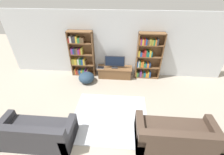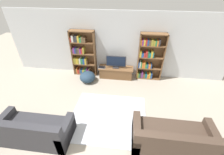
{
  "view_description": "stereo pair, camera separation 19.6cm",
  "coord_description": "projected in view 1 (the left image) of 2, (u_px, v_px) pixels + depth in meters",
  "views": [
    {
      "loc": [
        0.35,
        -1.41,
        3.54
      ],
      "look_at": [
        0.01,
        2.81,
        0.7
      ],
      "focal_mm": 24.0,
      "sensor_mm": 36.0,
      "label": 1
    },
    {
      "loc": [
        0.55,
        -1.39,
        3.54
      ],
      "look_at": [
        0.01,
        2.81,
        0.7
      ],
      "focal_mm": 24.0,
      "sensor_mm": 36.0,
      "label": 2
    }
  ],
  "objects": [
    {
      "name": "wall_back",
      "position": [
        115.0,
        45.0,
        5.94
      ],
      "size": [
        8.8,
        0.06,
        2.6
      ],
      "color": "silver",
      "rests_on": "ground_plane"
    },
    {
      "name": "bookshelf_left",
      "position": [
        81.0,
        55.0,
        6.11
      ],
      "size": [
        0.98,
        0.3,
        1.89
      ],
      "color": "brown",
      "rests_on": "ground_plane"
    },
    {
      "name": "bookshelf_right",
      "position": [
        147.0,
        57.0,
        5.92
      ],
      "size": [
        0.98,
        0.3,
        1.89
      ],
      "color": "brown",
      "rests_on": "ground_plane"
    },
    {
      "name": "tv_stand",
      "position": [
        115.0,
        72.0,
        6.28
      ],
      "size": [
        1.41,
        0.49,
        0.45
      ],
      "color": "brown",
      "rests_on": "ground_plane"
    },
    {
      "name": "television",
      "position": [
        115.0,
        62.0,
        5.99
      ],
      "size": [
        0.8,
        0.16,
        0.53
      ],
      "color": "#2D2D33",
      "rests_on": "tv_stand"
    },
    {
      "name": "laptop",
      "position": [
        101.0,
        68.0,
        6.12
      ],
      "size": [
        0.28,
        0.21,
        0.03
      ],
      "color": "#B7B7BC",
      "rests_on": "tv_stand"
    },
    {
      "name": "area_rug",
      "position": [
        110.0,
        117.0,
        4.55
      ],
      "size": [
        2.25,
        1.99,
        0.02
      ],
      "color": "#B2B7C1",
      "rests_on": "ground_plane"
    },
    {
      "name": "couch_left_sectional",
      "position": [
        36.0,
        134.0,
        3.74
      ],
      "size": [
        1.88,
        0.86,
        0.86
      ],
      "color": "#2D2D33",
      "rests_on": "ground_plane"
    },
    {
      "name": "couch_right_sofa",
      "position": [
        176.0,
        137.0,
        3.67
      ],
      "size": [
        1.96,
        0.95,
        0.85
      ],
      "color": "#423328",
      "rests_on": "ground_plane"
    },
    {
      "name": "beanbag_ottoman",
      "position": [
        87.0,
        78.0,
        5.98
      ],
      "size": [
        0.62,
        0.62,
        0.42
      ],
      "primitive_type": "ellipsoid",
      "color": "#23384C",
      "rests_on": "ground_plane"
    }
  ]
}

